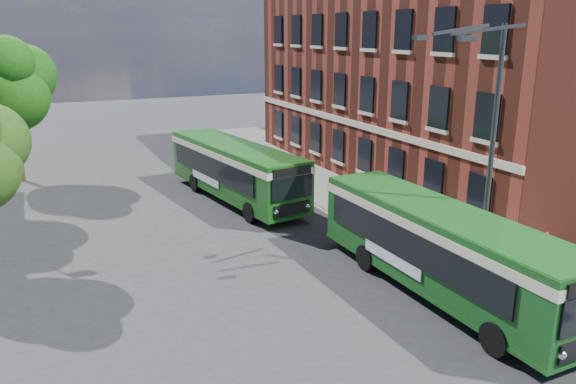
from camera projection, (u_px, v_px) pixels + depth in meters
name	position (u px, v px, depth m)	size (l,w,h in m)	color
ground	(327.00, 285.00, 20.09)	(120.00, 120.00, 0.00)	#2B2B2D
pavement	(370.00, 200.00, 29.86)	(6.00, 48.00, 0.15)	gray
kerb_line	(320.00, 209.00, 28.65)	(0.12, 48.00, 0.01)	beige
brick_office	(436.00, 61.00, 34.25)	(12.10, 26.00, 14.20)	maroon
street_lamp	(484.00, 153.00, 18.96)	(2.96, 2.38, 9.00)	#333538
bus_stop_sign	(541.00, 262.00, 18.26)	(0.35, 0.08, 2.52)	#333538
bus_front	(442.00, 244.00, 18.97)	(2.81, 11.33, 3.02)	#164F1A
bus_rear	(235.00, 167.00, 29.69)	(4.09, 11.32, 3.02)	#195617
pedestrian_a	(459.00, 251.00, 20.34)	(0.67, 0.44, 1.83)	black
tree_right	(11.00, 84.00, 32.36)	(5.06, 4.81, 8.55)	#362213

